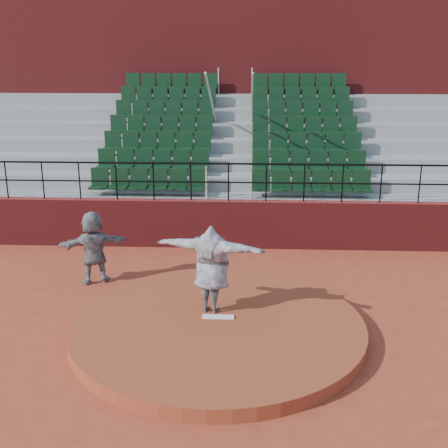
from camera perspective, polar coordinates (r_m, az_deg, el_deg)
The scene contains 9 objects.
ground at distance 10.79m, azimuth -0.64°, elevation -11.02°, with size 90.00×90.00×0.00m, color #983822.
pitchers_mound at distance 10.73m, azimuth -0.64°, elevation -10.43°, with size 5.50×5.50×0.25m, color brown.
pitching_rubber at distance 10.80m, azimuth -0.59°, elevation -9.40°, with size 0.60×0.15×0.03m, color white.
boundary_wall at distance 15.18m, azimuth 0.44°, elevation 0.01°, with size 24.00×0.30×1.30m, color maroon.
wall_railing at distance 14.84m, azimuth 0.46°, elevation 5.12°, with size 24.04×0.05×1.03m.
seating_deck at distance 18.53m, azimuth 0.90°, elevation 5.62°, with size 24.00×5.97×4.63m.
press_box_facade at distance 22.18m, azimuth 1.26°, elevation 12.96°, with size 24.00×3.00×7.10m, color maroon.
pitcher at distance 10.75m, azimuth -1.28°, elevation -4.58°, with size 2.13×0.58×1.74m, color black.
fielder at distance 13.10m, azimuth -13.11°, elevation -2.30°, with size 1.57×0.50×1.69m, color black.
Camera 1 is at (0.57, -9.53, 5.03)m, focal length 45.00 mm.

